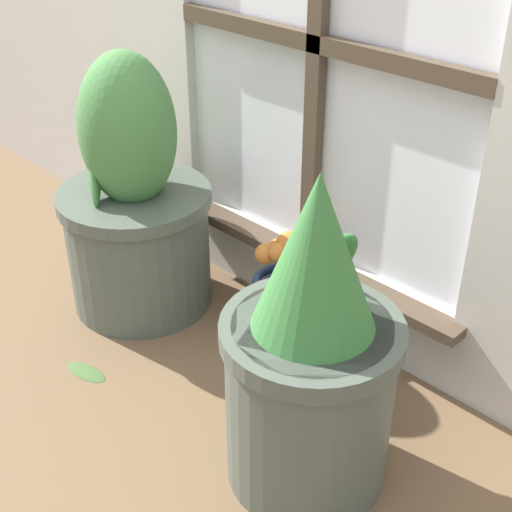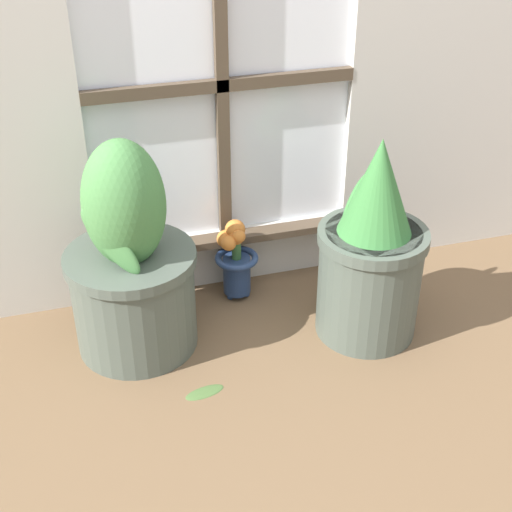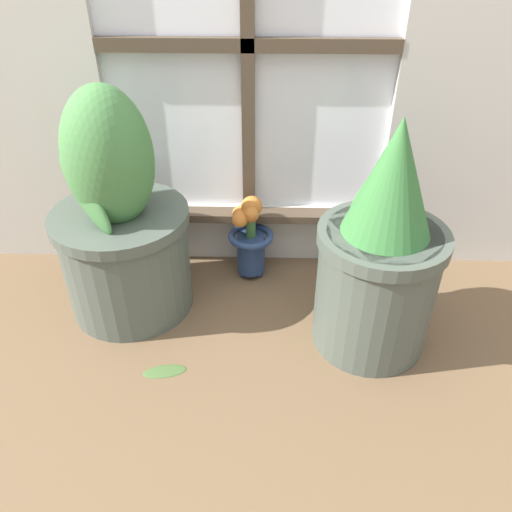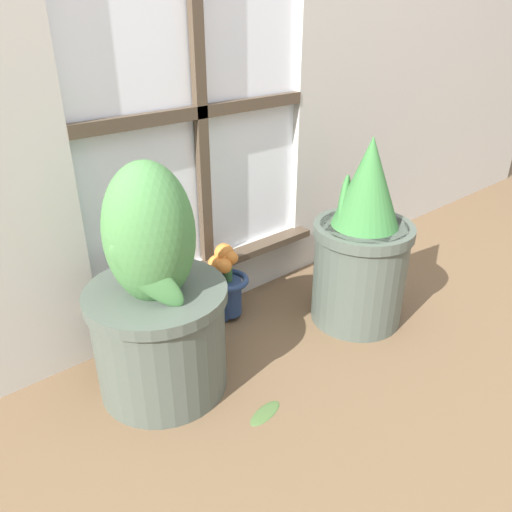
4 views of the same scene
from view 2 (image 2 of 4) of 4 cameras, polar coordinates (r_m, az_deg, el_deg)
The scene contains 5 objects.
ground_plane at distance 1.94m, azimuth 1.87°, elevation -10.70°, with size 10.00×10.00×0.00m, color brown.
potted_plant_left at distance 1.98m, azimuth -9.97°, elevation -1.01°, with size 0.36×0.36×0.63m.
potted_plant_right at distance 2.03m, azimuth 9.22°, elevation 0.15°, with size 0.31×0.31×0.61m.
flower_vase at distance 2.21m, azimuth -1.67°, elevation -0.17°, with size 0.14×0.14×0.26m.
fallen_leaf at distance 1.94m, azimuth -4.13°, elevation -10.75°, with size 0.12×0.06×0.01m.
Camera 2 is at (-0.46, -1.35, 1.32)m, focal length 50.00 mm.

